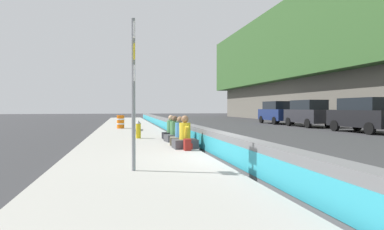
{
  "coord_description": "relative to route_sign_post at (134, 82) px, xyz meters",
  "views": [
    {
      "loc": [
        -8.95,
        3.08,
        1.64
      ],
      "look_at": [
        5.62,
        -0.11,
        1.29
      ],
      "focal_mm": 29.6,
      "sensor_mm": 36.0,
      "label": 1
    }
  ],
  "objects": [
    {
      "name": "ground_plane",
      "position": [
        1.35,
        -2.83,
        -2.23
      ],
      "size": [
        160.0,
        160.0,
        0.0
      ],
      "primitive_type": "plane",
      "color": "#353538",
      "rests_on": "ground"
    },
    {
      "name": "sidewalk_strip",
      "position": [
        1.35,
        -0.18,
        -2.16
      ],
      "size": [
        80.0,
        4.4,
        0.14
      ],
      "primitive_type": "cube",
      "color": "#A8A59E",
      "rests_on": "ground_plane"
    },
    {
      "name": "jersey_barrier",
      "position": [
        1.35,
        -2.83,
        -1.81
      ],
      "size": [
        76.0,
        0.45,
        0.85
      ],
      "color": "slate",
      "rests_on": "ground_plane"
    },
    {
      "name": "route_sign_post",
      "position": [
        0.0,
        0.0,
        0.0
      ],
      "size": [
        0.44,
        0.09,
        3.6
      ],
      "color": "gray",
      "rests_on": "sidewalk_strip"
    },
    {
      "name": "fire_hydrant",
      "position": [
        8.03,
        -0.48,
        -1.65
      ],
      "size": [
        0.26,
        0.46,
        0.88
      ],
      "color": "gold",
      "rests_on": "sidewalk_strip"
    },
    {
      "name": "seated_person_foreground",
      "position": [
        3.86,
        -1.99,
        -1.72
      ],
      "size": [
        0.78,
        0.9,
        1.21
      ],
      "color": "#424247",
      "rests_on": "sidewalk_strip"
    },
    {
      "name": "seated_person_middle",
      "position": [
        4.95,
        -2.0,
        -1.74
      ],
      "size": [
        0.8,
        0.9,
        1.14
      ],
      "color": "#706651",
      "rests_on": "sidewalk_strip"
    },
    {
      "name": "seated_person_rear",
      "position": [
        6.22,
        -1.98,
        -1.74
      ],
      "size": [
        0.82,
        0.92,
        1.14
      ],
      "color": "#424247",
      "rests_on": "sidewalk_strip"
    },
    {
      "name": "seated_person_far",
      "position": [
        7.46,
        -2.01,
        -1.74
      ],
      "size": [
        0.73,
        0.82,
        1.14
      ],
      "color": "black",
      "rests_on": "sidewalk_strip"
    },
    {
      "name": "backpack",
      "position": [
        3.22,
        -1.96,
        -1.9
      ],
      "size": [
        0.32,
        0.28,
        0.4
      ],
      "color": "maroon",
      "rests_on": "sidewalk_strip"
    },
    {
      "name": "construction_barrel",
      "position": [
        15.83,
        0.42,
        -1.61
      ],
      "size": [
        0.54,
        0.54,
        0.95
      ],
      "color": "orange",
      "rests_on": "sidewalk_strip"
    },
    {
      "name": "parked_car_third",
      "position": [
        10.2,
        -15.14,
        -1.05
      ],
      "size": [
        4.86,
        2.19,
        2.28
      ],
      "color": "black",
      "rests_on": "ground_plane"
    },
    {
      "name": "parked_car_fourth",
      "position": [
        16.57,
        -15.14,
        -1.05
      ],
      "size": [
        4.82,
        2.11,
        2.28
      ],
      "color": "#28282D",
      "rests_on": "ground_plane"
    },
    {
      "name": "parked_car_midline",
      "position": [
        22.0,
        -15.03,
        -1.05
      ],
      "size": [
        4.83,
        2.13,
        2.28
      ],
      "color": "navy",
      "rests_on": "ground_plane"
    }
  ]
}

